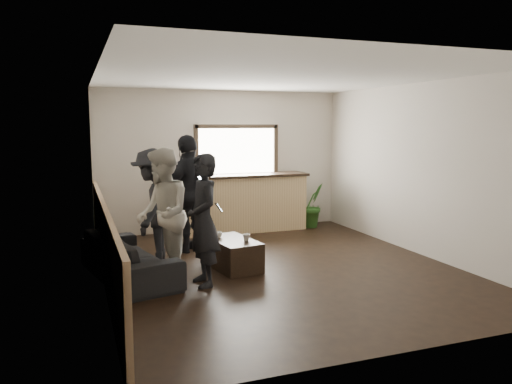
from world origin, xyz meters
name	(u,v)px	position (x,y,z in m)	size (l,w,h in m)	color
ground	(279,268)	(0.00, 0.00, 0.00)	(5.00, 6.00, 0.01)	black
room_shell	(231,171)	(-0.74, 0.00, 1.47)	(5.01, 6.01, 2.80)	silver
bar_counter	(241,199)	(0.30, 2.70, 0.64)	(2.70, 0.68, 2.13)	tan
sofa	(129,256)	(-2.15, 0.27, 0.30)	(2.07, 0.81, 0.60)	black
coffee_table	(233,254)	(-0.65, 0.22, 0.22)	(0.54, 0.98, 0.44)	black
cup_a	(218,235)	(-0.82, 0.40, 0.48)	(0.12, 0.12, 0.09)	silver
cup_b	(246,238)	(-0.49, 0.05, 0.49)	(0.11, 0.11, 0.10)	silver
potted_plant	(313,205)	(1.83, 2.56, 0.46)	(0.51, 0.41, 0.92)	#2D6623
person_a	(203,220)	(-1.25, -0.40, 0.87)	(0.50, 0.67, 1.75)	black
person_b	(163,214)	(-1.70, 0.05, 0.91)	(0.74, 0.92, 1.82)	beige
person_c	(153,207)	(-1.70, 0.88, 0.88)	(1.01, 1.30, 1.77)	black
person_d	(189,193)	(-1.01, 1.48, 0.98)	(1.21, 1.07, 1.96)	black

